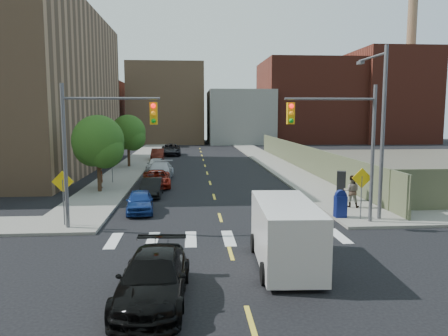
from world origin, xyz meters
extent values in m
plane|color=black|center=(0.00, 0.00, 0.00)|extent=(160.00, 160.00, 0.00)
cube|color=gray|center=(-7.75, 41.50, 0.07)|extent=(3.50, 73.00, 0.15)
cube|color=gray|center=(7.75, 41.50, 0.07)|extent=(3.50, 73.00, 0.15)
cube|color=#5B6043|center=(9.60, 28.00, 1.25)|extent=(0.12, 44.00, 2.50)
cube|color=#592319|center=(-22.00, 70.00, 6.00)|extent=(14.00, 18.00, 12.00)
cube|color=#8C6B4C|center=(-6.00, 72.00, 7.50)|extent=(14.00, 16.00, 15.00)
cube|color=gray|center=(8.00, 70.00, 5.00)|extent=(12.00, 16.00, 10.00)
cube|color=#592319|center=(22.00, 72.00, 8.00)|extent=(18.00, 18.00, 16.00)
cube|color=#592319|center=(38.00, 70.00, 9.00)|extent=(14.00, 16.00, 18.00)
cylinder|color=#8C6B4C|center=(42.00, 70.00, 14.00)|extent=(1.80, 1.80, 28.00)
cylinder|color=#59595E|center=(-7.50, 6.00, 3.50)|extent=(0.18, 0.18, 7.00)
cylinder|color=#59595E|center=(-5.25, 6.00, 6.30)|extent=(4.50, 0.12, 0.12)
cube|color=#E5A50C|center=(-3.30, 6.00, 5.60)|extent=(0.35, 0.30, 1.05)
cylinder|color=#59595E|center=(7.50, 6.00, 3.50)|extent=(0.18, 0.18, 7.00)
cylinder|color=#59595E|center=(5.25, 6.00, 6.30)|extent=(4.50, 0.12, 0.12)
cube|color=#E5A50C|center=(3.30, 6.00, 5.60)|extent=(0.35, 0.30, 1.05)
cylinder|color=#59595E|center=(8.20, 6.50, 4.50)|extent=(0.20, 0.20, 9.00)
cylinder|color=#59595E|center=(8.20, 8.20, 8.60)|extent=(0.12, 3.50, 0.12)
cube|color=#59595E|center=(8.20, 9.80, 8.50)|extent=(0.25, 0.60, 0.18)
cylinder|color=#59595E|center=(-7.80, 6.50, 1.20)|extent=(0.06, 0.06, 2.40)
cube|color=yellow|center=(-7.80, 6.50, 2.30)|extent=(1.06, 0.04, 1.06)
cylinder|color=#59595E|center=(7.20, 6.50, 1.20)|extent=(0.06, 0.06, 2.40)
cube|color=yellow|center=(7.20, 6.50, 2.30)|extent=(1.06, 0.04, 1.06)
cylinder|color=#59595E|center=(-7.80, 20.00, 1.20)|extent=(0.06, 0.06, 2.40)
cube|color=yellow|center=(-7.80, 20.00, 2.30)|extent=(1.06, 0.04, 1.06)
cylinder|color=#332114|center=(-8.00, 16.00, 1.32)|extent=(0.28, 0.28, 2.64)
sphere|color=#224D16|center=(-8.00, 16.00, 3.72)|extent=(3.60, 3.60, 3.60)
sphere|color=#224D16|center=(-7.50, 15.70, 3.12)|extent=(2.64, 2.64, 2.64)
sphere|color=#224D16|center=(-8.40, 16.40, 3.30)|extent=(2.88, 2.88, 2.88)
cylinder|color=#332114|center=(-8.00, 31.00, 1.32)|extent=(0.28, 0.28, 2.64)
sphere|color=#224D16|center=(-8.00, 31.00, 3.72)|extent=(3.60, 3.60, 3.60)
sphere|color=#224D16|center=(-7.50, 30.70, 3.12)|extent=(2.64, 2.64, 2.64)
sphere|color=#224D16|center=(-8.40, 31.40, 3.30)|extent=(2.88, 2.88, 2.88)
imported|color=navy|center=(-4.48, 9.64, 0.63)|extent=(1.80, 3.79, 1.25)
imported|color=black|center=(-4.20, 14.48, 0.62)|extent=(1.35, 3.78, 1.24)
imported|color=maroon|center=(-4.20, 18.39, 0.64)|extent=(2.44, 4.75, 1.28)
imported|color=#B8BAC1|center=(-4.20, 22.38, 0.74)|extent=(2.34, 5.23, 1.49)
imported|color=silver|center=(-4.97, 27.72, 0.67)|extent=(1.86, 4.02, 1.33)
imported|color=#45150D|center=(-5.50, 37.87, 0.71)|extent=(1.60, 4.33, 1.42)
imported|color=black|center=(-4.20, 44.36, 0.78)|extent=(2.77, 5.69, 1.56)
imported|color=black|center=(-2.72, -2.46, 0.72)|extent=(2.25, 5.03, 1.43)
cube|color=silver|center=(1.87, 0.28, 1.26)|extent=(2.26, 5.33, 2.22)
cube|color=black|center=(1.96, 2.30, 1.56)|extent=(1.92, 1.30, 0.91)
cylinder|color=black|center=(0.99, 2.04, 0.35)|extent=(0.32, 0.78, 0.77)
cylinder|color=black|center=(2.91, 1.95, 0.35)|extent=(0.32, 0.78, 0.77)
cylinder|color=black|center=(0.83, -1.38, 0.35)|extent=(0.32, 0.78, 0.77)
cylinder|color=black|center=(2.74, -1.47, 0.35)|extent=(0.32, 0.78, 0.77)
cube|color=navy|center=(6.30, 7.02, 0.72)|extent=(0.62, 0.49, 1.13)
cylinder|color=navy|center=(6.30, 7.02, 1.31)|extent=(0.60, 0.30, 0.58)
cube|color=black|center=(7.92, 11.54, 1.07)|extent=(0.67, 0.60, 1.85)
imported|color=gray|center=(-8.19, 17.41, 0.94)|extent=(0.55, 0.67, 1.58)
imported|color=gray|center=(7.81, 9.43, 1.09)|extent=(1.11, 1.00, 1.88)
camera|label=1|loc=(-1.59, -15.04, 5.56)|focal=35.00mm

